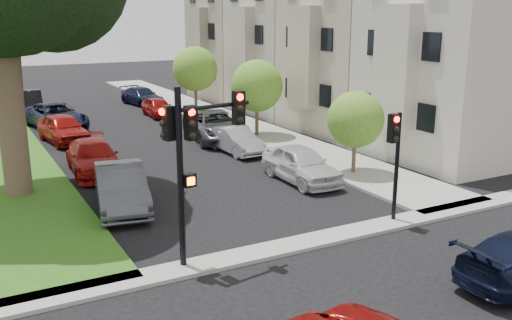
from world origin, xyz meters
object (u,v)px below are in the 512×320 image
small_tree_c (195,69)px  car_parked_6 (94,158)px  car_parked_2 (216,126)px  car_parked_3 (158,107)px  small_tree_a (355,120)px  car_parked_5 (121,187)px  car_parked_0 (301,164)px  car_parked_9 (31,100)px  small_tree_b (257,86)px  traffic_signal_secondary (395,147)px  car_parked_1 (236,140)px  car_parked_4 (142,96)px  car_parked_8 (56,116)px  traffic_signal_main (193,144)px  car_parked_7 (63,128)px

small_tree_c → car_parked_6: small_tree_c is taller
car_parked_2 → car_parked_3: bearing=100.9°
small_tree_a → car_parked_5: size_ratio=0.76×
small_tree_a → car_parked_0: (-2.59, 0.20, -1.69)m
car_parked_6 → car_parked_9: 19.46m
small_tree_c → car_parked_6: (-9.92, -12.25, -2.38)m
small_tree_b → traffic_signal_secondary: small_tree_b is taller
traffic_signal_secondary → car_parked_1: size_ratio=0.97×
car_parked_1 → small_tree_b: bearing=44.1°
car_parked_1 → car_parked_3: bearing=87.9°
small_tree_b → small_tree_c: 8.99m
small_tree_a → car_parked_4: (-2.20, 23.29, -1.78)m
car_parked_0 → small_tree_a: bearing=-3.3°
car_parked_3 → car_parked_6: bearing=-118.9°
car_parked_4 → traffic_signal_secondary: bearing=-101.1°
car_parked_6 → car_parked_3: bearing=63.5°
car_parked_4 → car_parked_8: 9.89m
small_tree_c → car_parked_2: small_tree_c is taller
small_tree_a → car_parked_9: size_ratio=0.89×
small_tree_c → car_parked_1: (-2.73, -11.85, -2.45)m
car_parked_5 → traffic_signal_main: bearing=-74.4°
small_tree_b → small_tree_c: bearing=90.0°
small_tree_a → car_parked_5: small_tree_a is taller
small_tree_a → traffic_signal_main: size_ratio=0.73×
small_tree_c → car_parked_6: bearing=-129.0°
car_parked_9 → car_parked_2: bearing=-59.0°
small_tree_c → car_parked_7: size_ratio=1.02×
small_tree_b → car_parked_7: size_ratio=0.96×
car_parked_3 → small_tree_b: bearing=-71.5°
small_tree_c → traffic_signal_main: (-9.60, -23.15, 0.39)m
small_tree_b → car_parked_0: size_ratio=0.99×
traffic_signal_secondary → car_parked_2: size_ratio=0.65×
small_tree_b → car_parked_0: (-2.59, -8.67, -2.16)m
small_tree_b → traffic_signal_secondary: bearing=-100.2°
traffic_signal_secondary → car_parked_0: (-0.03, 5.53, -1.87)m
car_parked_4 → car_parked_9: car_parked_9 is taller
traffic_signal_secondary → car_parked_9: (-7.41, 30.40, -1.94)m
car_parked_1 → car_parked_2: 3.22m
car_parked_3 → car_parked_0: bearing=-88.1°
small_tree_b → car_parked_2: 3.21m
car_parked_4 → small_tree_c: bearing=-78.4°
car_parked_8 → car_parked_6: bearing=-100.0°
small_tree_c → car_parked_1: bearing=-103.0°
car_parked_2 → traffic_signal_main: bearing=-108.1°
small_tree_c → car_parked_9: size_ratio=1.12×
traffic_signal_main → car_parked_5: bearing=95.2°
car_parked_7 → car_parked_5: bearing=-98.7°
car_parked_1 → car_parked_6: (-7.19, -0.40, 0.07)m
traffic_signal_secondary → car_parked_2: (0.16, 14.54, -1.82)m
car_parked_0 → car_parked_4: (0.38, 23.09, -0.09)m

